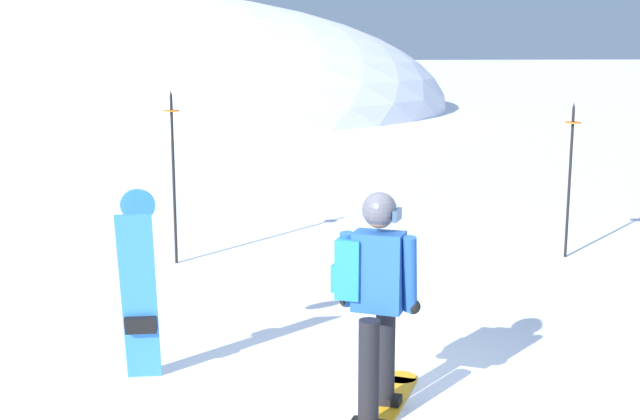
{
  "coord_description": "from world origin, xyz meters",
  "views": [
    {
      "loc": [
        -0.96,
        -6.09,
        2.73
      ],
      "look_at": [
        0.05,
        2.64,
        1.0
      ],
      "focal_mm": 46.99,
      "sensor_mm": 36.0,
      "label": 1
    }
  ],
  "objects_px": {
    "spare_snowboard": "(139,289)",
    "piste_marker_far": "(570,170)",
    "piste_marker_near": "(173,166)",
    "snowboarder_main": "(374,300)"
  },
  "relations": [
    {
      "from": "piste_marker_near",
      "to": "piste_marker_far",
      "type": "height_order",
      "value": "piste_marker_near"
    },
    {
      "from": "piste_marker_near",
      "to": "snowboarder_main",
      "type": "bearing_deg",
      "value": -70.45
    },
    {
      "from": "spare_snowboard",
      "to": "piste_marker_far",
      "type": "xyz_separation_m",
      "value": [
        5.13,
        3.64,
        0.34
      ]
    },
    {
      "from": "spare_snowboard",
      "to": "piste_marker_near",
      "type": "relative_size",
      "value": 0.73
    },
    {
      "from": "snowboarder_main",
      "to": "spare_snowboard",
      "type": "height_order",
      "value": "snowboarder_main"
    },
    {
      "from": "snowboarder_main",
      "to": "piste_marker_far",
      "type": "height_order",
      "value": "piste_marker_far"
    },
    {
      "from": "snowboarder_main",
      "to": "piste_marker_far",
      "type": "xyz_separation_m",
      "value": [
        3.37,
        4.48,
        0.23
      ]
    },
    {
      "from": "spare_snowboard",
      "to": "piste_marker_near",
      "type": "height_order",
      "value": "piste_marker_near"
    },
    {
      "from": "snowboarder_main",
      "to": "piste_marker_far",
      "type": "distance_m",
      "value": 5.61
    },
    {
      "from": "snowboarder_main",
      "to": "piste_marker_near",
      "type": "height_order",
      "value": "piste_marker_near"
    }
  ]
}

